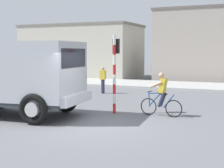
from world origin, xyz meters
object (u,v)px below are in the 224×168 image
object	(u,v)px
truck_foreground	(14,74)
pedestrian_near_kerb	(103,79)
traffic_light_pole	(115,63)
cyclist	(161,94)

from	to	relation	value
truck_foreground	pedestrian_near_kerb	world-z (taller)	truck_foreground
truck_foreground	pedestrian_near_kerb	size ratio (longest dim) A/B	3.49
truck_foreground	traffic_light_pole	size ratio (longest dim) A/B	1.77
cyclist	traffic_light_pole	xyz separation A→B (m)	(-1.94, -0.08, 1.20)
truck_foreground	traffic_light_pole	distance (m)	4.03
truck_foreground	cyclist	bearing A→B (deg)	23.08
truck_foreground	pedestrian_near_kerb	distance (m)	7.86
pedestrian_near_kerb	cyclist	bearing A→B (deg)	-46.94
traffic_light_pole	cyclist	bearing A→B (deg)	2.39
traffic_light_pole	pedestrian_near_kerb	size ratio (longest dim) A/B	1.98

